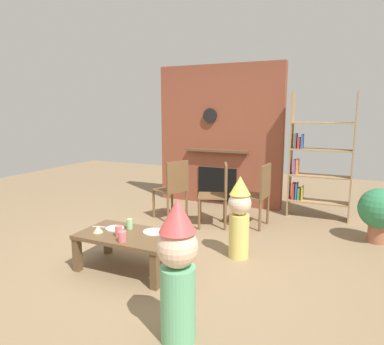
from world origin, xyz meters
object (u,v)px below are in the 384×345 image
(dining_chair_middle, at_px, (219,191))
(potted_plant_tall, at_px, (379,210))
(dining_chair_left, at_px, (174,186))
(paper_cup_center, at_px, (122,237))
(paper_plate_front, at_px, (154,232))
(paper_cup_near_right, at_px, (130,224))
(paper_cup_near_left, at_px, (119,231))
(birthday_cake_slice, at_px, (98,229))
(paper_plate_rear, at_px, (115,228))
(bookshelf, at_px, (315,162))
(child_with_cone_hat, at_px, (178,268))
(child_in_pink, at_px, (239,215))
(dining_chair_right, at_px, (259,192))
(coffee_table, at_px, (128,239))

(dining_chair_middle, distance_m, potted_plant_tall, 2.04)
(dining_chair_middle, bearing_deg, dining_chair_left, -21.90)
(paper_cup_center, xyz_separation_m, paper_plate_front, (0.14, 0.35, -0.05))
(paper_cup_near_right, xyz_separation_m, paper_plate_front, (0.29, 0.01, -0.05))
(paper_cup_near_left, bearing_deg, birthday_cake_slice, 178.24)
(paper_plate_rear, bearing_deg, paper_plate_front, 9.86)
(potted_plant_tall, bearing_deg, paper_cup_center, -137.75)
(paper_cup_center, distance_m, paper_plate_rear, 0.41)
(paper_plate_front, xyz_separation_m, paper_plate_rear, (-0.43, -0.08, 0.00))
(paper_cup_near_left, height_order, paper_plate_rear, paper_cup_near_left)
(bookshelf, distance_m, child_with_cone_hat, 3.57)
(dining_chair_middle, bearing_deg, child_in_pink, 101.12)
(paper_cup_near_right, distance_m, dining_chair_left, 1.60)
(paper_plate_rear, relative_size, potted_plant_tall, 0.27)
(dining_chair_left, bearing_deg, child_with_cone_hat, 141.83)
(paper_cup_near_left, distance_m, potted_plant_tall, 3.16)
(dining_chair_right, bearing_deg, birthday_cake_slice, 63.77)
(paper_cup_near_left, relative_size, paper_plate_front, 0.49)
(bookshelf, bearing_deg, paper_cup_center, -116.89)
(paper_cup_center, relative_size, dining_chair_right, 0.11)
(child_with_cone_hat, height_order, dining_chair_right, child_with_cone_hat)
(paper_cup_center, distance_m, dining_chair_left, 1.97)
(paper_cup_near_left, xyz_separation_m, dining_chair_right, (0.94, 1.99, 0.07))
(coffee_table, height_order, paper_cup_near_right, paper_cup_near_right)
(birthday_cake_slice, bearing_deg, paper_cup_center, -16.96)
(potted_plant_tall, bearing_deg, paper_cup_near_left, -140.68)
(paper_plate_rear, relative_size, child_with_cone_hat, 0.18)
(paper_cup_near_left, relative_size, dining_chair_left, 0.12)
(birthday_cake_slice, bearing_deg, child_in_pink, 34.24)
(birthday_cake_slice, bearing_deg, dining_chair_left, 91.38)
(bookshelf, xyz_separation_m, child_in_pink, (-0.60, -1.94, -0.37))
(paper_plate_front, bearing_deg, dining_chair_left, 109.93)
(child_in_pink, bearing_deg, dining_chair_left, -74.60)
(dining_chair_right, bearing_deg, child_in_pink, 97.84)
(coffee_table, bearing_deg, dining_chair_left, 101.49)
(bookshelf, bearing_deg, coffee_table, -120.00)
(paper_cup_near_right, height_order, child_with_cone_hat, child_with_cone_hat)
(paper_cup_near_left, relative_size, potted_plant_tall, 0.15)
(paper_plate_front, bearing_deg, coffee_table, -147.31)
(coffee_table, height_order, child_in_pink, child_in_pink)
(paper_plate_front, bearing_deg, dining_chair_right, 68.76)
(paper_plate_front, distance_m, child_in_pink, 0.97)
(paper_cup_near_left, bearing_deg, child_with_cone_hat, -34.88)
(bookshelf, xyz_separation_m, dining_chair_right, (-0.66, -0.81, -0.35))
(paper_cup_near_right, bearing_deg, paper_plate_front, 1.96)
(paper_cup_near_right, distance_m, child_with_cone_hat, 1.41)
(child_in_pink, bearing_deg, paper_cup_near_right, -6.91)
(coffee_table, height_order, potted_plant_tall, potted_plant_tall)
(dining_chair_middle, bearing_deg, bookshelf, -160.11)
(paper_plate_front, height_order, paper_plate_rear, same)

